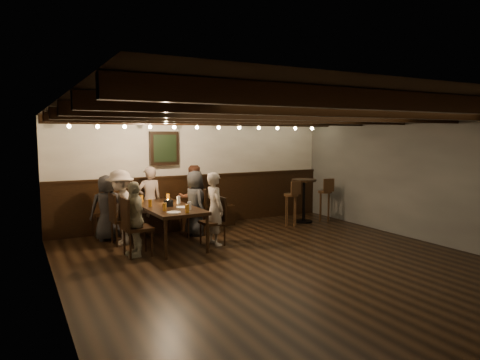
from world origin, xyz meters
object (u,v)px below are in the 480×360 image
chair_left_near (123,229)px  bar_stool_right (325,205)px  chair_right_near (194,221)px  person_bench_right (193,198)px  dining_table (168,209)px  person_bench_centre (150,200)px  bar_stool_left (291,209)px  person_left_near (121,207)px  chair_left_far (137,238)px  person_bench_left (107,208)px  person_right_far (215,209)px  chair_right_far (213,230)px  high_top_table (304,194)px  person_left_far (135,219)px  person_right_near (195,203)px

chair_left_near → bar_stool_right: size_ratio=0.93×
bar_stool_right → chair_right_near: bearing=-177.7°
person_bench_right → dining_table: bearing=45.0°
chair_left_near → person_bench_right: 1.73m
person_bench_centre → bar_stool_left: person_bench_centre is taller
bar_stool_left → person_bench_centre: bearing=157.3°
dining_table → person_bench_centre: bearing=90.0°
person_left_near → chair_left_far: bearing=1.9°
person_bench_left → person_right_far: size_ratio=0.94×
chair_left_near → chair_left_far: (0.03, -0.90, 0.01)m
person_left_near → person_bench_right: bearing=105.3°
chair_right_far → high_top_table: bearing=-73.4°
person_left_far → bar_stool_left: 3.79m
chair_left_far → person_right_near: size_ratio=0.75×
person_left_near → high_top_table: person_left_near is taller
chair_right_near → person_right_far: size_ratio=0.70×
chair_right_near → high_top_table: high_top_table is taller
person_bench_left → person_bench_right: person_bench_right is taller
dining_table → chair_right_far: chair_right_far is taller
dining_table → bar_stool_right: bar_stool_right is taller
chair_right_near → bar_stool_right: size_ratio=0.93×
dining_table → bar_stool_right: (3.97, 0.32, -0.28)m
person_bench_centre → chair_right_far: bearing=115.6°
person_right_near → chair_left_near: bearing=90.0°
chair_left_far → person_right_far: bearing=90.0°
person_left_far → person_right_far: 1.50m
person_bench_left → person_bench_centre: bearing=-170.5°
person_right_far → person_left_far: bearing=90.0°
chair_right_near → bar_stool_right: bearing=-94.3°
dining_table → chair_right_far: size_ratio=2.19×
dining_table → person_right_far: person_right_far is taller
chair_right_far → bar_stool_left: (2.23, 0.70, 0.11)m
bar_stool_left → bar_stool_right: bearing=-5.4°
dining_table → person_left_near: 0.88m
person_left_far → bar_stool_left: bearing=99.7°
chair_right_far → high_top_table: 2.91m
dining_table → chair_left_far: size_ratio=1.97×
dining_table → person_bench_right: (0.87, 0.93, 0.03)m
dining_table → person_bench_left: bearing=135.0°
chair_right_near → person_right_near: 0.37m
person_left_far → person_bench_left: bearing=-173.7°
high_top_table → person_bench_left: bearing=174.9°
person_bench_left → person_left_far: bearing=96.3°
person_bench_left → person_right_near: (1.66, -0.40, 0.02)m
chair_right_far → person_left_near: bearing=58.5°
dining_table → bar_stool_right: bearing=2.9°
person_right_far → person_left_near: bearing=59.0°
person_left_far → chair_right_near: bearing=121.5°
person_bench_left → person_left_near: size_ratio=0.91×
person_right_far → bar_stool_right: 3.30m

